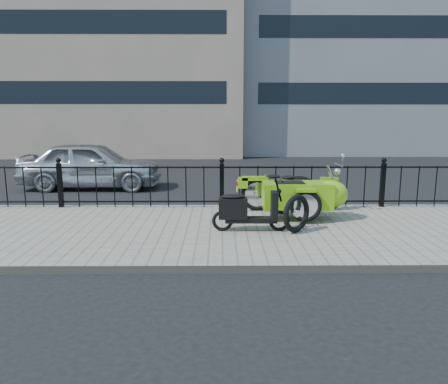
{
  "coord_description": "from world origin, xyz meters",
  "views": [
    {
      "loc": [
        -0.03,
        -8.03,
        2.18
      ],
      "look_at": [
        0.04,
        -0.1,
        0.71
      ],
      "focal_mm": 35.0,
      "sensor_mm": 36.0,
      "label": 1
    }
  ],
  "objects_px": {
    "motorcycle_sidecar": "(305,194)",
    "scooter": "(246,211)",
    "spare_tire": "(296,214)",
    "sedan_car": "(91,165)"
  },
  "relations": [
    {
      "from": "spare_tire",
      "to": "motorcycle_sidecar",
      "type": "bearing_deg",
      "value": 72.23
    },
    {
      "from": "sedan_car",
      "to": "motorcycle_sidecar",
      "type": "bearing_deg",
      "value": -127.2
    },
    {
      "from": "motorcycle_sidecar",
      "to": "scooter",
      "type": "distance_m",
      "value": 1.56
    },
    {
      "from": "spare_tire",
      "to": "sedan_car",
      "type": "relative_size",
      "value": 0.17
    },
    {
      "from": "spare_tire",
      "to": "sedan_car",
      "type": "height_order",
      "value": "sedan_car"
    },
    {
      "from": "scooter",
      "to": "sedan_car",
      "type": "bearing_deg",
      "value": 129.4
    },
    {
      "from": "spare_tire",
      "to": "scooter",
      "type": "bearing_deg",
      "value": 173.54
    },
    {
      "from": "scooter",
      "to": "spare_tire",
      "type": "relative_size",
      "value": 2.06
    },
    {
      "from": "motorcycle_sidecar",
      "to": "scooter",
      "type": "xyz_separation_m",
      "value": [
        -1.21,
        -0.97,
        -0.12
      ]
    },
    {
      "from": "spare_tire",
      "to": "sedan_car",
      "type": "xyz_separation_m",
      "value": [
        -4.98,
        5.11,
        0.22
      ]
    }
  ]
}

